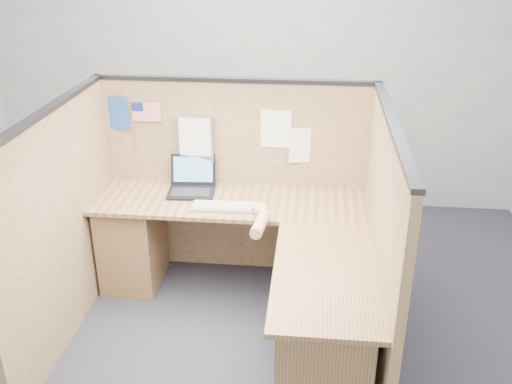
# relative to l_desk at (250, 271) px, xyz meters

# --- Properties ---
(floor) EXTENTS (5.00, 5.00, 0.00)m
(floor) POSITION_rel_l_desk_xyz_m (-0.18, -0.29, -0.39)
(floor) COLOR #20212D
(floor) RESTS_ON ground
(wall_back) EXTENTS (5.00, 0.00, 5.00)m
(wall_back) POSITION_rel_l_desk_xyz_m (-0.18, 1.96, 1.01)
(wall_back) COLOR gray
(wall_back) RESTS_ON floor
(cubicle_partitions) EXTENTS (2.06, 1.83, 1.53)m
(cubicle_partitions) POSITION_rel_l_desk_xyz_m (-0.18, 0.14, 0.38)
(cubicle_partitions) COLOR brown
(cubicle_partitions) RESTS_ON floor
(l_desk) EXTENTS (1.95, 1.75, 0.73)m
(l_desk) POSITION_rel_l_desk_xyz_m (0.00, 0.00, 0.00)
(l_desk) COLOR brown
(l_desk) RESTS_ON floor
(laptop) EXTENTS (0.35, 0.34, 0.24)m
(laptop) POSITION_rel_l_desk_xyz_m (-0.48, 0.53, 0.40)
(laptop) COLOR black
(laptop) RESTS_ON l_desk
(keyboard) EXTENTS (0.47, 0.17, 0.03)m
(keyboard) POSITION_rel_l_desk_xyz_m (-0.20, 0.25, 0.35)
(keyboard) COLOR gray
(keyboard) RESTS_ON l_desk
(mouse) EXTENTS (0.12, 0.08, 0.05)m
(mouse) POSITION_rel_l_desk_xyz_m (0.06, 0.19, 0.36)
(mouse) COLOR silver
(mouse) RESTS_ON l_desk
(hand_forearm) EXTENTS (0.12, 0.42, 0.09)m
(hand_forearm) POSITION_rel_l_desk_xyz_m (0.07, 0.04, 0.38)
(hand_forearm) COLOR tan
(hand_forearm) RESTS_ON l_desk
(blue_poster) EXTENTS (0.19, 0.03, 0.26)m
(blue_poster) POSITION_rel_l_desk_xyz_m (-1.06, 0.68, 0.86)
(blue_poster) COLOR #22499E
(blue_poster) RESTS_ON cubicle_partitions
(american_flag) EXTENTS (0.22, 0.01, 0.38)m
(american_flag) POSITION_rel_l_desk_xyz_m (-0.86, 0.67, 0.87)
(american_flag) COLOR olive
(american_flag) RESTS_ON cubicle_partitions
(file_holder) EXTENTS (0.27, 0.05, 0.34)m
(file_holder) POSITION_rel_l_desk_xyz_m (-0.47, 0.66, 0.69)
(file_holder) COLOR slate
(file_holder) RESTS_ON cubicle_partitions
(paper_left) EXTENTS (0.22, 0.01, 0.28)m
(paper_left) POSITION_rel_l_desk_xyz_m (0.12, 0.68, 0.78)
(paper_left) COLOR white
(paper_left) RESTS_ON cubicle_partitions
(paper_right) EXTENTS (0.20, 0.04, 0.26)m
(paper_right) POSITION_rel_l_desk_xyz_m (0.32, 0.68, 0.66)
(paper_right) COLOR white
(paper_right) RESTS_ON cubicle_partitions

